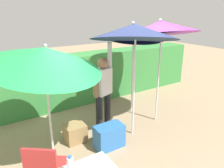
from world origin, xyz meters
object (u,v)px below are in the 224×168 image
(chair_plastic, at_px, (45,168))
(bottle_water, at_px, (70,166))
(umbrella_rainbow, at_px, (134,32))
(cooler_box, at_px, (109,136))
(crate_cardboard, at_px, (75,133))
(umbrella_navy, at_px, (161,28))
(umbrella_yellow, at_px, (134,32))
(umbrella_orange, at_px, (45,57))
(person_vendor, at_px, (103,89))

(chair_plastic, height_order, bottle_water, bottle_water)
(umbrella_rainbow, xyz_separation_m, cooler_box, (-1.34, -1.03, -1.80))
(bottle_water, bearing_deg, cooler_box, 43.58)
(crate_cardboard, bearing_deg, umbrella_navy, -6.17)
(umbrella_yellow, bearing_deg, umbrella_rainbow, 51.58)
(umbrella_orange, relative_size, chair_plastic, 2.49)
(umbrella_navy, relative_size, person_vendor, 1.31)
(cooler_box, bearing_deg, umbrella_yellow, 13.67)
(umbrella_yellow, distance_m, chair_plastic, 2.67)
(chair_plastic, relative_size, bottle_water, 3.71)
(person_vendor, height_order, bottle_water, person_vendor)
(cooler_box, bearing_deg, crate_cardboard, 130.57)
(umbrella_yellow, bearing_deg, crate_cardboard, 160.88)
(umbrella_rainbow, relative_size, crate_cardboard, 5.72)
(person_vendor, bearing_deg, crate_cardboard, -171.54)
(umbrella_yellow, bearing_deg, bottle_water, -144.82)
(chair_plastic, relative_size, cooler_box, 1.62)
(umbrella_rainbow, distance_m, crate_cardboard, 2.63)
(chair_plastic, height_order, cooler_box, chair_plastic)
(umbrella_rainbow, xyz_separation_m, umbrella_yellow, (-0.69, -0.88, 0.10))
(person_vendor, bearing_deg, umbrella_rainbow, 19.31)
(umbrella_navy, relative_size, crate_cardboard, 6.24)
(umbrella_rainbow, height_order, person_vendor, umbrella_rainbow)
(umbrella_yellow, height_order, crate_cardboard, umbrella_yellow)
(umbrella_navy, bearing_deg, umbrella_orange, -178.05)
(umbrella_yellow, relative_size, umbrella_navy, 1.01)
(cooler_box, bearing_deg, person_vendor, 68.19)
(umbrella_navy, relative_size, bottle_water, 10.25)
(crate_cardboard, bearing_deg, umbrella_orange, -150.39)
(person_vendor, bearing_deg, umbrella_orange, -162.07)
(umbrella_yellow, relative_size, bottle_water, 10.32)
(chair_plastic, bearing_deg, cooler_box, 22.50)
(umbrella_orange, height_order, bottle_water, umbrella_orange)
(umbrella_rainbow, relative_size, cooler_box, 4.11)
(umbrella_rainbow, bearing_deg, cooler_box, -142.46)
(cooler_box, bearing_deg, umbrella_rainbow, 37.54)
(umbrella_navy, height_order, cooler_box, umbrella_navy)
(umbrella_rainbow, xyz_separation_m, crate_cardboard, (-1.81, -0.49, -1.84))
(umbrella_orange, bearing_deg, person_vendor, 17.93)
(umbrella_rainbow, bearing_deg, umbrella_navy, -78.11)
(umbrella_navy, distance_m, chair_plastic, 3.41)
(cooler_box, bearing_deg, umbrella_navy, 12.62)
(umbrella_rainbow, height_order, crate_cardboard, umbrella_rainbow)
(umbrella_yellow, height_order, bottle_water, umbrella_yellow)
(umbrella_yellow, distance_m, crate_cardboard, 2.27)
(umbrella_orange, height_order, cooler_box, umbrella_orange)
(umbrella_orange, xyz_separation_m, bottle_water, (-0.23, -1.41, -0.93))
(umbrella_rainbow, xyz_separation_m, chair_plastic, (-2.70, -1.60, -1.51))
(umbrella_navy, bearing_deg, chair_plastic, -162.54)
(umbrella_orange, relative_size, crate_cardboard, 5.63)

